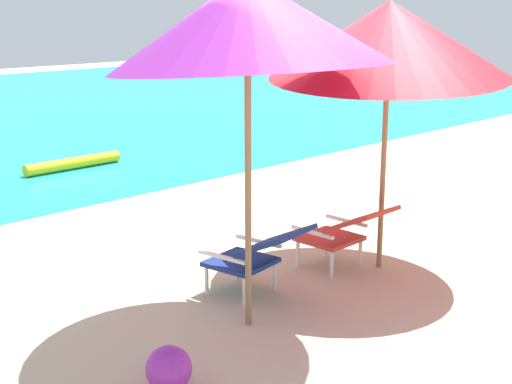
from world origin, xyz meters
The scene contains 7 objects.
ground_plane centered at (0.00, 4.00, 0.00)m, with size 40.00×40.00×0.00m, color #CCB78E.
swim_buoy centered at (1.01, 5.69, 0.10)m, with size 0.18×0.18×1.60m, color yellow.
lounge_chair_left centered at (-0.51, 0.13, 0.40)m, with size 0.66×0.94×0.68m.
lounge_chair_right centered at (0.53, 0.00, 0.40)m, with size 0.56×0.88×0.68m.
beach_umbrella_left centered at (-0.95, -0.23, 2.34)m, with size 2.20×2.24×2.73m.
beach_umbrella_right centered at (0.86, -0.18, 2.16)m, with size 2.98×2.96×2.58m.
beach_ball centered at (-2.02, -0.59, 0.15)m, with size 0.31×0.31×0.31m, color purple.
Camera 1 is at (-4.60, -4.00, 2.44)m, focal length 50.39 mm.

